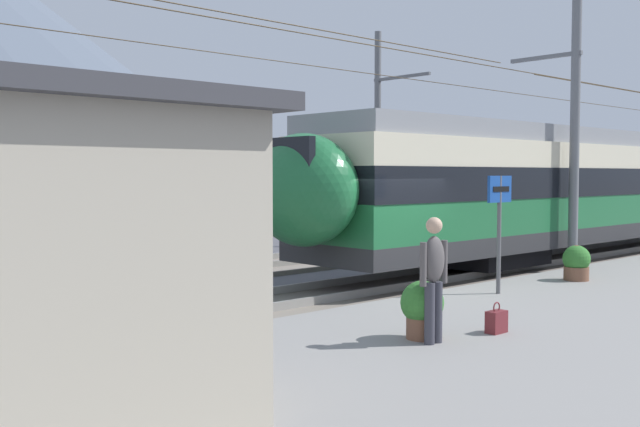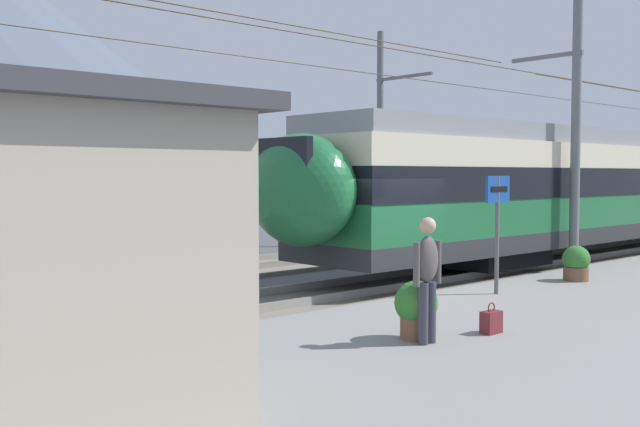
{
  "view_description": "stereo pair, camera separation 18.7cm",
  "coord_description": "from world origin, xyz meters",
  "px_view_note": "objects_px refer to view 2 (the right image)",
  "views": [
    {
      "loc": [
        -10.83,
        -9.74,
        2.59
      ],
      "look_at": [
        1.22,
        3.44,
        1.61
      ],
      "focal_mm": 40.58,
      "sensor_mm": 36.0,
      "label": 1
    },
    {
      "loc": [
        -10.69,
        -9.87,
        2.59
      ],
      "look_at": [
        1.22,
        3.44,
        1.61
      ],
      "focal_mm": 40.58,
      "sensor_mm": 36.0,
      "label": 2
    }
  ],
  "objects_px": {
    "platform_sign": "(497,207)",
    "platform_shelter": "(46,266)",
    "passenger_walking": "(427,273)",
    "catenary_mast_mid": "(572,111)",
    "potted_plant_platform_edge": "(576,262)",
    "potted_plant_by_shelter": "(416,306)",
    "handbag_beside_passenger": "(491,322)",
    "train_near_platform": "(637,185)",
    "catenary_mast_far_side": "(383,134)"
  },
  "relations": [
    {
      "from": "platform_sign",
      "to": "platform_shelter",
      "type": "height_order",
      "value": "platform_shelter"
    },
    {
      "from": "train_near_platform",
      "to": "potted_plant_platform_edge",
      "type": "height_order",
      "value": "train_near_platform"
    },
    {
      "from": "catenary_mast_mid",
      "to": "potted_plant_by_shelter",
      "type": "distance_m",
      "value": 10.32
    },
    {
      "from": "potted_plant_platform_edge",
      "to": "potted_plant_by_shelter",
      "type": "height_order",
      "value": "potted_plant_by_shelter"
    },
    {
      "from": "potted_plant_by_shelter",
      "to": "catenary_mast_mid",
      "type": "bearing_deg",
      "value": 17.32
    },
    {
      "from": "catenary_mast_mid",
      "to": "passenger_walking",
      "type": "relative_size",
      "value": 22.67
    },
    {
      "from": "potted_plant_platform_edge",
      "to": "potted_plant_by_shelter",
      "type": "bearing_deg",
      "value": -169.04
    },
    {
      "from": "catenary_mast_mid",
      "to": "potted_plant_by_shelter",
      "type": "height_order",
      "value": "catenary_mast_mid"
    },
    {
      "from": "platform_shelter",
      "to": "handbag_beside_passenger",
      "type": "bearing_deg",
      "value": 0.43
    },
    {
      "from": "catenary_mast_far_side",
      "to": "handbag_beside_passenger",
      "type": "height_order",
      "value": "catenary_mast_far_side"
    },
    {
      "from": "potted_plant_by_shelter",
      "to": "platform_shelter",
      "type": "relative_size",
      "value": 0.23
    },
    {
      "from": "catenary_mast_mid",
      "to": "potted_plant_platform_edge",
      "type": "distance_m",
      "value": 4.62
    },
    {
      "from": "potted_plant_by_shelter",
      "to": "platform_shelter",
      "type": "height_order",
      "value": "platform_shelter"
    },
    {
      "from": "handbag_beside_passenger",
      "to": "platform_shelter",
      "type": "xyz_separation_m",
      "value": [
        -6.33,
        -0.05,
        1.35
      ]
    },
    {
      "from": "passenger_walking",
      "to": "platform_shelter",
      "type": "height_order",
      "value": "platform_shelter"
    },
    {
      "from": "train_near_platform",
      "to": "platform_shelter",
      "type": "distance_m",
      "value": 22.29
    },
    {
      "from": "handbag_beside_passenger",
      "to": "potted_plant_platform_edge",
      "type": "distance_m",
      "value": 5.9
    },
    {
      "from": "platform_sign",
      "to": "platform_shelter",
      "type": "distance_m",
      "value": 9.46
    },
    {
      "from": "platform_shelter",
      "to": "platform_sign",
      "type": "bearing_deg",
      "value": 11.99
    },
    {
      "from": "passenger_walking",
      "to": "handbag_beside_passenger",
      "type": "bearing_deg",
      "value": -10.06
    },
    {
      "from": "catenary_mast_mid",
      "to": "platform_shelter",
      "type": "height_order",
      "value": "catenary_mast_mid"
    },
    {
      "from": "catenary_mast_mid",
      "to": "platform_shelter",
      "type": "bearing_deg",
      "value": -166.74
    },
    {
      "from": "catenary_mast_far_side",
      "to": "platform_sign",
      "type": "bearing_deg",
      "value": -126.96
    },
    {
      "from": "handbag_beside_passenger",
      "to": "catenary_mast_mid",
      "type": "bearing_deg",
      "value": 22.33
    },
    {
      "from": "handbag_beside_passenger",
      "to": "potted_plant_by_shelter",
      "type": "relative_size",
      "value": 0.56
    },
    {
      "from": "platform_sign",
      "to": "handbag_beside_passenger",
      "type": "distance_m",
      "value": 3.79
    },
    {
      "from": "platform_sign",
      "to": "handbag_beside_passenger",
      "type": "height_order",
      "value": "platform_sign"
    },
    {
      "from": "train_near_platform",
      "to": "catenary_mast_mid",
      "type": "height_order",
      "value": "catenary_mast_mid"
    },
    {
      "from": "platform_shelter",
      "to": "train_near_platform",
      "type": "bearing_deg",
      "value": 13.03
    },
    {
      "from": "potted_plant_by_shelter",
      "to": "platform_sign",
      "type": "bearing_deg",
      "value": 19.79
    },
    {
      "from": "platform_shelter",
      "to": "catenary_mast_far_side",
      "type": "bearing_deg",
      "value": 35.48
    },
    {
      "from": "potted_plant_platform_edge",
      "to": "platform_shelter",
      "type": "xyz_separation_m",
      "value": [
        -11.94,
        -1.82,
        1.12
      ]
    },
    {
      "from": "handbag_beside_passenger",
      "to": "platform_shelter",
      "type": "relative_size",
      "value": 0.13
    },
    {
      "from": "platform_sign",
      "to": "handbag_beside_passenger",
      "type": "xyz_separation_m",
      "value": [
        -2.92,
        -1.92,
        -1.47
      ]
    },
    {
      "from": "train_near_platform",
      "to": "platform_shelter",
      "type": "bearing_deg",
      "value": -166.97
    },
    {
      "from": "platform_sign",
      "to": "catenary_mast_far_side",
      "type": "bearing_deg",
      "value": 53.04
    },
    {
      "from": "potted_plant_platform_edge",
      "to": "potted_plant_by_shelter",
      "type": "xyz_separation_m",
      "value": [
        -6.68,
        -1.29,
        0.06
      ]
    },
    {
      "from": "handbag_beside_passenger",
      "to": "platform_shelter",
      "type": "height_order",
      "value": "platform_shelter"
    },
    {
      "from": "passenger_walking",
      "to": "train_near_platform",
      "type": "bearing_deg",
      "value": 16.07
    },
    {
      "from": "passenger_walking",
      "to": "catenary_mast_mid",
      "type": "bearing_deg",
      "value": 18.67
    },
    {
      "from": "passenger_walking",
      "to": "potted_plant_by_shelter",
      "type": "distance_m",
      "value": 0.57
    },
    {
      "from": "train_near_platform",
      "to": "platform_sign",
      "type": "relative_size",
      "value": 13.89
    },
    {
      "from": "platform_sign",
      "to": "potted_plant_platform_edge",
      "type": "distance_m",
      "value": 2.97
    },
    {
      "from": "passenger_walking",
      "to": "potted_plant_platform_edge",
      "type": "height_order",
      "value": "passenger_walking"
    },
    {
      "from": "passenger_walking",
      "to": "potted_plant_by_shelter",
      "type": "xyz_separation_m",
      "value": [
        0.1,
        0.28,
        -0.49
      ]
    },
    {
      "from": "catenary_mast_mid",
      "to": "potted_plant_platform_edge",
      "type": "xyz_separation_m",
      "value": [
        -2.62,
        -1.61,
        -3.45
      ]
    },
    {
      "from": "handbag_beside_passenger",
      "to": "platform_shelter",
      "type": "bearing_deg",
      "value": -179.57
    },
    {
      "from": "passenger_walking",
      "to": "potted_plant_by_shelter",
      "type": "height_order",
      "value": "passenger_walking"
    },
    {
      "from": "train_near_platform",
      "to": "handbag_beside_passenger",
      "type": "distance_m",
      "value": 16.26
    },
    {
      "from": "potted_plant_platform_edge",
      "to": "handbag_beside_passenger",
      "type": "bearing_deg",
      "value": -162.45
    }
  ]
}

